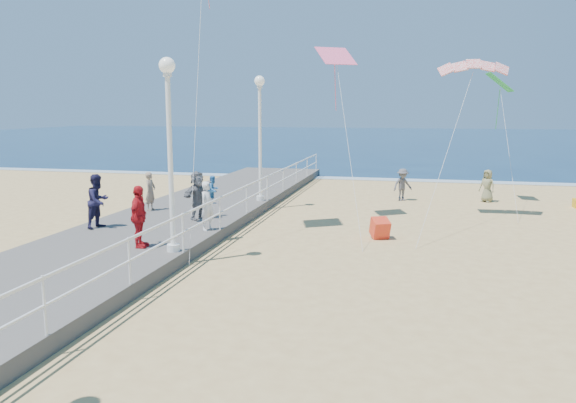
% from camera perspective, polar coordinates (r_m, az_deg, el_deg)
% --- Properties ---
extents(ground, '(160.00, 160.00, 0.00)m').
position_cam_1_polar(ground, '(14.92, 7.71, -7.67)').
color(ground, tan).
rests_on(ground, ground).
extents(ocean, '(160.00, 90.00, 0.05)m').
position_cam_1_polar(ocean, '(79.34, 12.18, 6.13)').
color(ocean, '#0B2647').
rests_on(ocean, ground).
extents(surf_line, '(160.00, 1.20, 0.04)m').
position_cam_1_polar(surf_line, '(35.00, 10.89, 2.18)').
color(surf_line, white).
rests_on(surf_line, ground).
extents(boardwalk, '(5.00, 44.00, 0.40)m').
position_cam_1_polar(boardwalk, '(17.21, -18.09, -5.06)').
color(boardwalk, '#635F5A').
rests_on(boardwalk, ground).
extents(railing, '(0.05, 42.00, 0.55)m').
position_cam_1_polar(railing, '(15.86, -10.67, -2.07)').
color(railing, white).
rests_on(railing, boardwalk).
extents(lamp_post_mid, '(0.44, 0.44, 5.32)m').
position_cam_1_polar(lamp_post_mid, '(15.69, -11.96, 6.65)').
color(lamp_post_mid, white).
rests_on(lamp_post_mid, boardwalk).
extents(lamp_post_far, '(0.44, 0.44, 5.32)m').
position_cam_1_polar(lamp_post_far, '(24.14, -2.87, 7.77)').
color(lamp_post_far, white).
rests_on(lamp_post_far, boardwalk).
extents(woman_holding_toddler, '(0.57, 0.69, 1.61)m').
position_cam_1_polar(woman_holding_toddler, '(18.57, -8.17, -0.45)').
color(woman_holding_toddler, silver).
rests_on(woman_holding_toddler, boardwalk).
extents(toddler_held, '(0.50, 0.56, 0.95)m').
position_cam_1_polar(toddler_held, '(18.57, -7.61, 1.18)').
color(toddler_held, '#357FC8').
rests_on(toddler_held, boardwalk).
extents(spectator_3, '(0.59, 1.11, 1.80)m').
position_cam_1_polar(spectator_3, '(16.63, -14.91, -1.51)').
color(spectator_3, red).
rests_on(spectator_3, boardwalk).
extents(spectator_5, '(1.07, 1.70, 1.75)m').
position_cam_1_polar(spectator_5, '(20.48, -9.15, 0.64)').
color(spectator_5, slate).
rests_on(spectator_5, boardwalk).
extents(spectator_6, '(0.38, 0.56, 1.51)m').
position_cam_1_polar(spectator_6, '(22.60, -13.80, 1.01)').
color(spectator_6, gray).
rests_on(spectator_6, boardwalk).
extents(spectator_7, '(0.85, 1.00, 1.81)m').
position_cam_1_polar(spectator_7, '(19.79, -18.73, 0.04)').
color(spectator_7, '#1D1B3B').
rests_on(spectator_7, boardwalk).
extents(beach_walker_a, '(1.14, 1.04, 1.54)m').
position_cam_1_polar(beach_walker_a, '(27.25, 11.56, 1.68)').
color(beach_walker_a, '#535257').
rests_on(beach_walker_a, ground).
extents(beach_walker_c, '(0.89, 0.83, 1.53)m').
position_cam_1_polar(beach_walker_c, '(27.96, 19.59, 1.51)').
color(beach_walker_c, '#7F7E57').
rests_on(beach_walker_c, ground).
extents(box_kite, '(0.79, 0.87, 0.74)m').
position_cam_1_polar(box_kite, '(19.26, 9.32, -2.87)').
color(box_kite, red).
rests_on(box_kite, ground).
extents(kite_parafoil, '(2.67, 0.94, 0.65)m').
position_cam_1_polar(kite_parafoil, '(23.32, 18.35, 13.14)').
color(kite_parafoil, red).
extents(kite_diamond_pink, '(1.71, 1.65, 0.74)m').
position_cam_1_polar(kite_diamond_pink, '(22.15, 4.87, 14.53)').
color(kite_diamond_pink, '#FF5D8B').
extents(kite_diamond_green, '(1.15, 1.42, 0.87)m').
position_cam_1_polar(kite_diamond_green, '(27.73, 20.68, 11.27)').
color(kite_diamond_green, green).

